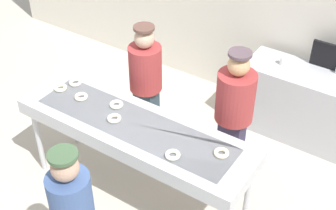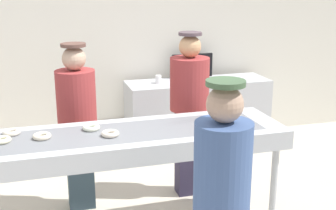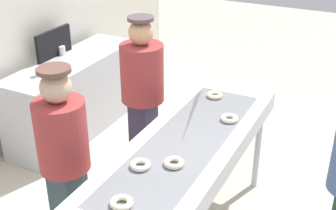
% 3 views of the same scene
% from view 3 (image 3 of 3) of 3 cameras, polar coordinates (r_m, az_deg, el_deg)
% --- Properties ---
extents(fryer_conveyor, '(2.42, 0.71, 0.96)m').
position_cam_3_polar(fryer_conveyor, '(3.18, 1.41, -6.82)').
color(fryer_conveyor, '#B7BABF').
rests_on(fryer_conveyor, ground).
extents(sugar_donut_0, '(0.14, 0.14, 0.04)m').
position_cam_3_polar(sugar_donut_0, '(3.51, 7.80, -1.69)').
color(sugar_donut_0, white).
rests_on(sugar_donut_0, fryer_conveyor).
extents(sugar_donut_1, '(0.16, 0.16, 0.04)m').
position_cam_3_polar(sugar_donut_1, '(2.95, 0.76, -7.34)').
color(sugar_donut_1, '#F5E3C9').
rests_on(sugar_donut_1, fryer_conveyor).
extents(sugar_donut_2, '(0.17, 0.17, 0.04)m').
position_cam_3_polar(sugar_donut_2, '(2.64, -5.92, -12.24)').
color(sugar_donut_2, '#F6E7C7').
rests_on(sugar_donut_2, fryer_conveyor).
extents(sugar_donut_3, '(0.18, 0.18, 0.04)m').
position_cam_3_polar(sugar_donut_3, '(2.94, -3.54, -7.59)').
color(sugar_donut_3, white).
rests_on(sugar_donut_3, fryer_conveyor).
extents(sugar_donut_5, '(0.17, 0.17, 0.04)m').
position_cam_3_polar(sugar_donut_5, '(3.87, 5.96, 1.26)').
color(sugar_donut_5, '#FBEAC3').
rests_on(sugar_donut_5, fryer_conveyor).
extents(worker_baker, '(0.36, 0.36, 1.57)m').
position_cam_3_polar(worker_baker, '(3.23, -13.00, -6.50)').
color(worker_baker, '#2B3C46').
rests_on(worker_baker, ground).
extents(worker_assistant, '(0.38, 0.38, 1.64)m').
position_cam_3_polar(worker_assistant, '(3.97, -3.24, 1.59)').
color(worker_assistant, '#2C263E').
rests_on(worker_assistant, ground).
extents(prep_counter, '(1.80, 0.56, 0.88)m').
position_cam_3_polar(prep_counter, '(5.20, -11.64, 1.14)').
color(prep_counter, '#B7BABF').
rests_on(prep_counter, ground).
extents(paper_cup_0, '(0.07, 0.07, 0.10)m').
position_cam_3_polar(paper_cup_0, '(5.19, -13.29, 6.76)').
color(paper_cup_0, white).
rests_on(paper_cup_0, prep_counter).
extents(paper_cup_1, '(0.07, 0.07, 0.10)m').
position_cam_3_polar(paper_cup_1, '(4.67, -16.13, 4.14)').
color(paper_cup_1, white).
rests_on(paper_cup_1, prep_counter).
extents(menu_display, '(0.54, 0.04, 0.30)m').
position_cam_3_polar(menu_display, '(5.12, -14.29, 7.61)').
color(menu_display, black).
rests_on(menu_display, prep_counter).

